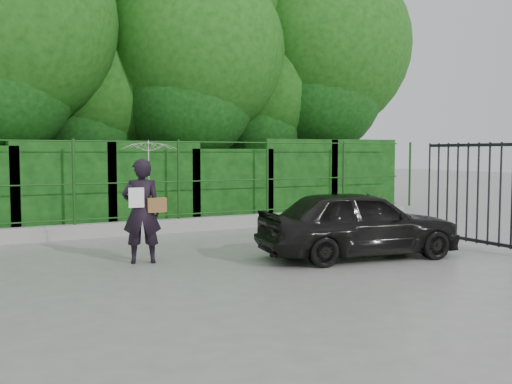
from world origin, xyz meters
name	(u,v)px	position (x,y,z in m)	size (l,w,h in m)	color
ground	(254,269)	(0.00, 0.00, 0.00)	(80.00, 80.00, 0.00)	gray
kerb	(162,226)	(0.00, 4.50, 0.15)	(14.00, 0.25, 0.30)	#9E9E99
fence	(171,180)	(0.22, 4.50, 1.20)	(14.13, 0.06, 1.80)	#194415
hedge	(155,185)	(0.16, 5.50, 1.02)	(14.20, 1.20, 2.17)	black
trees	(163,52)	(1.14, 7.74, 4.62)	(17.10, 6.15, 8.08)	black
gate	(499,187)	(4.60, -0.72, 1.19)	(0.22, 2.33, 2.36)	black
woman	(146,183)	(-1.30, 1.33, 1.31)	(0.96, 0.93, 2.02)	black
car	(359,223)	(2.07, 0.07, 0.60)	(1.41, 3.49, 1.19)	black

